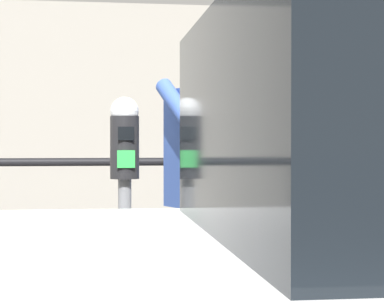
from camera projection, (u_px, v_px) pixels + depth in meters
name	position (u px, v px, depth m)	size (l,w,h in m)	color
parking_meter	(125.00, 181.00, 3.85)	(0.15, 0.16, 1.47)	slate
pedestrian_at_meter	(209.00, 180.00, 4.14)	(0.61, 0.76, 1.76)	slate
background_railing	(98.00, 202.00, 5.45)	(24.06, 0.06, 1.11)	black
backdrop_wall	(92.00, 134.00, 8.49)	(32.00, 0.50, 2.95)	gray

